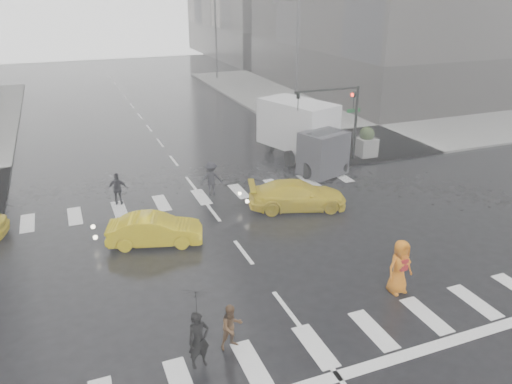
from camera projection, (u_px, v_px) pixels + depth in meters
name	position (u px, v px, depth m)	size (l,w,h in m)	color
ground	(243.00, 252.00, 19.71)	(120.00, 120.00, 0.00)	black
sidewalk_ne	(390.00, 112.00, 41.38)	(35.00, 35.00, 0.15)	gray
road_markings	(243.00, 252.00, 19.71)	(18.00, 48.00, 0.01)	silver
traffic_signal_pole	(342.00, 109.00, 28.43)	(4.45, 0.42, 4.50)	black
street_lamp_near	(295.00, 56.00, 36.98)	(2.15, 0.22, 9.00)	#59595B
street_lamp_far	(214.00, 33.00, 54.14)	(2.15, 0.22, 9.00)	#59595B
planter_west	(307.00, 150.00, 28.77)	(1.10, 1.10, 1.80)	gray
planter_mid	(337.00, 146.00, 29.45)	(1.10, 1.10, 1.80)	gray
planter_east	(366.00, 142.00, 30.14)	(1.10, 1.10, 1.80)	gray
pedestrian_black	(197.00, 317.00, 13.24)	(1.09, 1.11, 2.43)	black
pedestrian_brown	(232.00, 327.00, 14.28)	(0.69, 0.54, 1.42)	#4E331C
pedestrian_orange	(400.00, 267.00, 16.81)	(1.00, 0.70, 1.95)	orange
pedestrian_far_a	(118.00, 189.00, 23.72)	(0.93, 0.57, 1.60)	black
pedestrian_far_b	(211.00, 178.00, 24.84)	(1.11, 0.61, 1.72)	black
taxi_mid	(155.00, 230.00, 20.13)	(1.32, 3.79, 1.25)	#DBBC0B
taxi_rear	(297.00, 195.00, 23.37)	(1.86, 4.04, 1.33)	#DBBC0B
box_truck	(304.00, 132.00, 29.10)	(2.45, 6.52, 3.46)	silver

